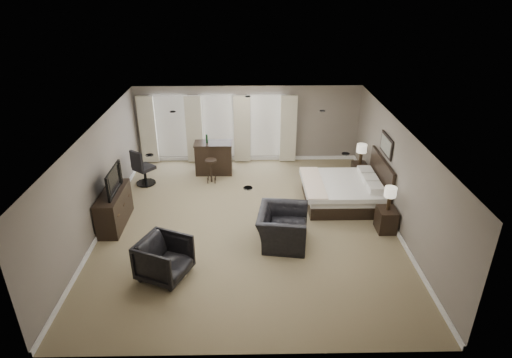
{
  "coord_description": "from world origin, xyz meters",
  "views": [
    {
      "loc": [
        0.02,
        -9.55,
        5.93
      ],
      "look_at": [
        0.2,
        0.4,
        1.1
      ],
      "focal_mm": 30.0,
      "sensor_mm": 36.0,
      "label": 1
    }
  ],
  "objects_px": {
    "lamp_far": "(361,154)",
    "desk_chair": "(144,167)",
    "armchair_far": "(164,257)",
    "armchair_near": "(283,222)",
    "dresser": "(114,208)",
    "bar_counter": "(214,158)",
    "nightstand_far": "(359,172)",
    "nightstand_near": "(386,220)",
    "lamp_near": "(389,199)",
    "bar_stool_left": "(202,162)",
    "tv": "(111,190)",
    "bar_stool_right": "(211,171)",
    "bed": "(341,181)"
  },
  "relations": [
    {
      "from": "lamp_near",
      "to": "lamp_far",
      "type": "relative_size",
      "value": 0.96
    },
    {
      "from": "tv",
      "to": "armchair_far",
      "type": "relative_size",
      "value": 1.15
    },
    {
      "from": "armchair_near",
      "to": "bar_stool_right",
      "type": "xyz_separation_m",
      "value": [
        -1.96,
        3.35,
        -0.2
      ]
    },
    {
      "from": "tv",
      "to": "bar_counter",
      "type": "bearing_deg",
      "value": -36.78
    },
    {
      "from": "dresser",
      "to": "bar_counter",
      "type": "xyz_separation_m",
      "value": [
        2.34,
        3.13,
        0.06
      ]
    },
    {
      "from": "nightstand_near",
      "to": "bar_stool_left",
      "type": "xyz_separation_m",
      "value": [
        -4.95,
        3.51,
        0.1
      ]
    },
    {
      "from": "armchair_near",
      "to": "nightstand_far",
      "type": "bearing_deg",
      "value": -29.4
    },
    {
      "from": "dresser",
      "to": "armchair_near",
      "type": "xyz_separation_m",
      "value": [
        4.26,
        -0.91,
        0.11
      ]
    },
    {
      "from": "nightstand_near",
      "to": "dresser",
      "type": "bearing_deg",
      "value": 176.53
    },
    {
      "from": "dresser",
      "to": "tv",
      "type": "distance_m",
      "value": 0.54
    },
    {
      "from": "lamp_near",
      "to": "nightstand_near",
      "type": "bearing_deg",
      "value": 0.0
    },
    {
      "from": "dresser",
      "to": "desk_chair",
      "type": "xyz_separation_m",
      "value": [
        0.27,
        2.34,
        0.11
      ]
    },
    {
      "from": "lamp_near",
      "to": "armchair_far",
      "type": "relative_size",
      "value": 0.62
    },
    {
      "from": "tv",
      "to": "bar_stool_right",
      "type": "xyz_separation_m",
      "value": [
        2.3,
        2.44,
        -0.63
      ]
    },
    {
      "from": "bar_counter",
      "to": "tv",
      "type": "bearing_deg",
      "value": -126.78
    },
    {
      "from": "nightstand_far",
      "to": "lamp_far",
      "type": "xyz_separation_m",
      "value": [
        0.0,
        0.0,
        0.6
      ]
    },
    {
      "from": "bar_stool_left",
      "to": "tv",
      "type": "bearing_deg",
      "value": -122.42
    },
    {
      "from": "bed",
      "to": "armchair_near",
      "type": "xyz_separation_m",
      "value": [
        -1.77,
        -1.94,
        -0.1
      ]
    },
    {
      "from": "armchair_near",
      "to": "dresser",
      "type": "bearing_deg",
      "value": 86.72
    },
    {
      "from": "nightstand_near",
      "to": "nightstand_far",
      "type": "relative_size",
      "value": 1.06
    },
    {
      "from": "armchair_far",
      "to": "lamp_far",
      "type": "bearing_deg",
      "value": -25.33
    },
    {
      "from": "armchair_far",
      "to": "armchair_near",
      "type": "bearing_deg",
      "value": -41.17
    },
    {
      "from": "nightstand_far",
      "to": "armchair_far",
      "type": "relative_size",
      "value": 0.57
    },
    {
      "from": "nightstand_far",
      "to": "dresser",
      "type": "height_order",
      "value": "dresser"
    },
    {
      "from": "lamp_near",
      "to": "bar_counter",
      "type": "xyz_separation_m",
      "value": [
        -4.58,
        3.55,
        -0.38
      ]
    },
    {
      "from": "bar_counter",
      "to": "bar_stool_right",
      "type": "xyz_separation_m",
      "value": [
        -0.04,
        -0.69,
        -0.15
      ]
    },
    {
      "from": "nightstand_far",
      "to": "desk_chair",
      "type": "relative_size",
      "value": 0.5
    },
    {
      "from": "dresser",
      "to": "bar_stool_left",
      "type": "relative_size",
      "value": 1.98
    },
    {
      "from": "armchair_near",
      "to": "desk_chair",
      "type": "distance_m",
      "value": 5.14
    },
    {
      "from": "nightstand_near",
      "to": "tv",
      "type": "distance_m",
      "value": 6.97
    },
    {
      "from": "bar_counter",
      "to": "armchair_near",
      "type": "bearing_deg",
      "value": -64.52
    },
    {
      "from": "lamp_far",
      "to": "desk_chair",
      "type": "bearing_deg",
      "value": -178.8
    },
    {
      "from": "armchair_far",
      "to": "bar_counter",
      "type": "xyz_separation_m",
      "value": [
        0.68,
        5.28,
        0.03
      ]
    },
    {
      "from": "bar_stool_right",
      "to": "dresser",
      "type": "bearing_deg",
      "value": -133.26
    },
    {
      "from": "nightstand_near",
      "to": "nightstand_far",
      "type": "bearing_deg",
      "value": 90.0
    },
    {
      "from": "nightstand_near",
      "to": "nightstand_far",
      "type": "distance_m",
      "value": 2.9
    },
    {
      "from": "lamp_near",
      "to": "bar_counter",
      "type": "distance_m",
      "value": 5.81
    },
    {
      "from": "nightstand_far",
      "to": "dresser",
      "type": "bearing_deg",
      "value": -160.28
    },
    {
      "from": "nightstand_near",
      "to": "lamp_near",
      "type": "xyz_separation_m",
      "value": [
        0.0,
        0.0,
        0.61
      ]
    },
    {
      "from": "nightstand_far",
      "to": "nightstand_near",
      "type": "bearing_deg",
      "value": -90.0
    },
    {
      "from": "lamp_far",
      "to": "bar_counter",
      "type": "xyz_separation_m",
      "value": [
        -4.58,
        0.65,
        -0.36
      ]
    },
    {
      "from": "lamp_far",
      "to": "dresser",
      "type": "xyz_separation_m",
      "value": [
        -6.92,
        -2.48,
        -0.42
      ]
    },
    {
      "from": "bar_counter",
      "to": "desk_chair",
      "type": "distance_m",
      "value": 2.21
    },
    {
      "from": "dresser",
      "to": "armchair_far",
      "type": "bearing_deg",
      "value": -52.35
    },
    {
      "from": "nightstand_far",
      "to": "desk_chair",
      "type": "xyz_separation_m",
      "value": [
        -6.65,
        -0.14,
        0.29
      ]
    },
    {
      "from": "dresser",
      "to": "bed",
      "type": "bearing_deg",
      "value": 9.7
    },
    {
      "from": "armchair_far",
      "to": "bar_stool_right",
      "type": "bearing_deg",
      "value": 15.38
    },
    {
      "from": "armchair_near",
      "to": "bar_stool_left",
      "type": "height_order",
      "value": "armchair_near"
    },
    {
      "from": "dresser",
      "to": "tv",
      "type": "bearing_deg",
      "value": 0.0
    },
    {
      "from": "tv",
      "to": "bar_stool_left",
      "type": "distance_m",
      "value": 3.72
    }
  ]
}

